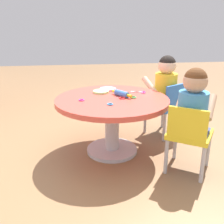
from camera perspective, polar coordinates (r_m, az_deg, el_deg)
name	(u,v)px	position (r m, az deg, el deg)	size (l,w,h in m)	color
ground_plane	(112,151)	(2.35, 0.00, -8.49)	(10.00, 10.00, 0.00)	olive
craft_table	(112,110)	(2.20, 0.00, 0.34)	(0.94, 0.94, 0.49)	silver
child_chair_left	(189,135)	(2.00, 16.39, -4.75)	(0.42, 0.42, 0.54)	#B7B7BC
seated_child_left	(193,104)	(1.96, 17.25, 1.76)	(0.44, 0.42, 0.51)	#3F4772
child_chair_right	(167,106)	(2.62, 11.91, 1.35)	(0.41, 0.41, 0.54)	#B7B7BC
seated_child_right	(166,82)	(2.59, 11.59, 6.34)	(0.43, 0.40, 0.51)	#3F4772
rolling_pin	(122,94)	(2.21, 2.14, 4.04)	(0.20, 0.14, 0.05)	#3F72CC
craft_scissors	(140,92)	(2.35, 6.21, 4.33)	(0.09, 0.14, 0.01)	silver
playdough_blob_0	(101,92)	(2.33, -2.42, 4.45)	(0.14, 0.14, 0.02)	#B2E58C
playdough_blob_1	(108,89)	(2.43, -0.96, 5.03)	(0.15, 0.15, 0.02)	pink
cookie_cutter_0	(110,104)	(1.99, -0.40, 1.72)	(0.05, 0.05, 0.01)	#3F99D8
cookie_cutter_1	(122,98)	(2.15, 2.22, 3.07)	(0.06, 0.06, 0.01)	red
cookie_cutter_2	(82,100)	(2.11, -6.64, 2.63)	(0.05, 0.05, 0.01)	#D83FA5
cookie_cutter_3	(133,97)	(2.17, 4.62, 3.21)	(0.06, 0.06, 0.01)	#4CB259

